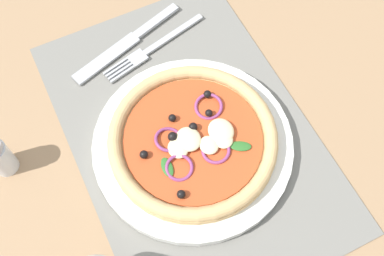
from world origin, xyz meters
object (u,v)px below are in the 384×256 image
object	(u,v)px
plate	(193,145)
fork	(150,50)
pizza	(193,139)
knife	(127,43)

from	to	relation	value
plate	fork	size ratio (longest dim) A/B	1.51
plate	pizza	world-z (taller)	pizza
plate	knife	xyz separation A→B (cm)	(19.91, 1.42, -0.48)
pizza	knife	distance (cm)	20.12
pizza	fork	xyz separation A→B (cm)	(17.26, -1.27, -2.34)
fork	plate	bearing A→B (deg)	71.96
fork	knife	distance (cm)	3.81
plate	fork	distance (cm)	17.28
plate	pizza	distance (cm)	1.83
pizza	knife	xyz separation A→B (cm)	(19.94, 1.45, -2.31)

